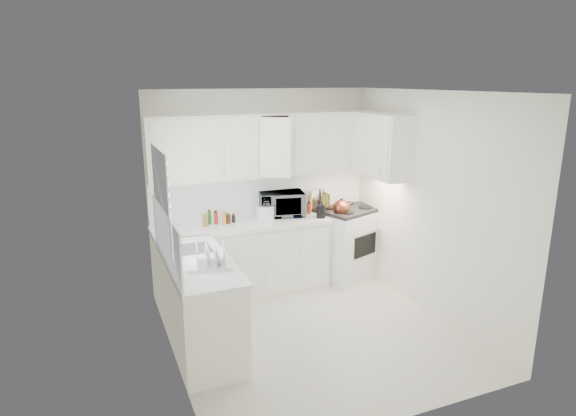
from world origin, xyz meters
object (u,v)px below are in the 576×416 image
stove (346,233)px  dish_rack (210,255)px  tea_kettle (341,206)px  microwave (281,201)px  utensil_crock (321,203)px  rice_cooker (265,211)px

stove → dish_rack: (-2.26, -1.33, 0.44)m
tea_kettle → dish_rack: (-2.08, -1.17, 0.00)m
stove → microwave: bearing=152.8°
tea_kettle → utensil_crock: size_ratio=0.68×
stove → rice_cooker: 1.27m
stove → dish_rack: size_ratio=2.91×
tea_kettle → stove: bearing=54.8°
microwave → dish_rack: bearing=-121.1°
stove → microwave: size_ratio=2.18×
stove → rice_cooker: bearing=160.0°
dish_rack → tea_kettle: bearing=40.9°
dish_rack → microwave: bearing=59.1°
rice_cooker → utensil_crock: (0.71, -0.18, 0.09)m
stove → rice_cooker: size_ratio=5.60×
stove → tea_kettle: bearing=-158.3°
stove → dish_rack: 2.65m
dish_rack → rice_cooker: bearing=63.1°
microwave → dish_rack: microwave is taller
microwave → rice_cooker: bearing=-145.1°
stove → rice_cooker: (-1.20, 0.00, 0.43)m
rice_cooker → utensil_crock: size_ratio=0.56×
utensil_crock → rice_cooker: bearing=165.8°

